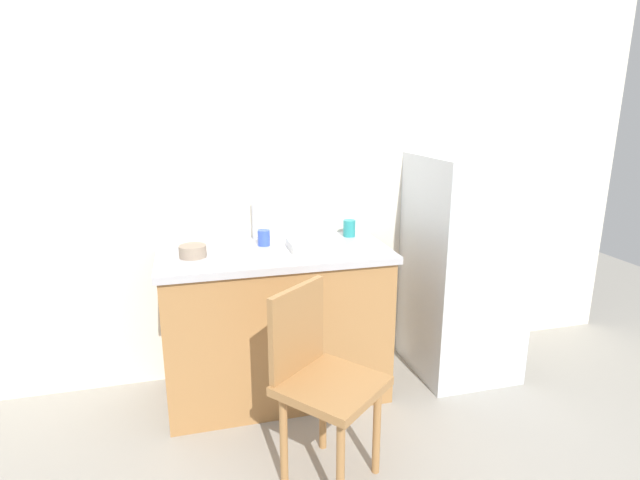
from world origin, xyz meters
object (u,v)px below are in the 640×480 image
at_px(dish_tray, 314,244).
at_px(cup_blue, 264,238).
at_px(refrigerator, 463,266).
at_px(cup_teal, 349,228).
at_px(terracotta_bowl, 193,251).
at_px(chair, 320,376).

bearing_deg(dish_tray, cup_blue, 152.18).
bearing_deg(refrigerator, cup_teal, 165.01).
relative_size(dish_tray, terracotta_bowl, 1.96).
relative_size(dish_tray, cup_blue, 3.14).
xyz_separation_m(refrigerator, cup_blue, (-1.22, 0.11, 0.24)).
relative_size(terracotta_bowl, cup_teal, 1.44).
xyz_separation_m(refrigerator, chair, (-1.11, -0.72, -0.18)).
bearing_deg(cup_blue, dish_tray, -27.82).
xyz_separation_m(dish_tray, cup_blue, (-0.26, 0.14, 0.02)).
bearing_deg(chair, dish_tray, 38.26).
xyz_separation_m(chair, cup_teal, (0.43, 0.90, 0.43)).
distance_m(terracotta_bowl, cup_blue, 0.42).
distance_m(dish_tray, cup_blue, 0.29).
distance_m(chair, dish_tray, 0.82).
relative_size(chair, terracotta_bowl, 6.22).
bearing_deg(cup_teal, dish_tray, -143.17).
height_order(chair, dish_tray, dish_tray).
relative_size(refrigerator, dish_tray, 4.88).
relative_size(chair, cup_teal, 8.94).
bearing_deg(refrigerator, dish_tray, -178.66).
bearing_deg(chair, cup_blue, 57.84).
height_order(chair, cup_teal, cup_teal).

